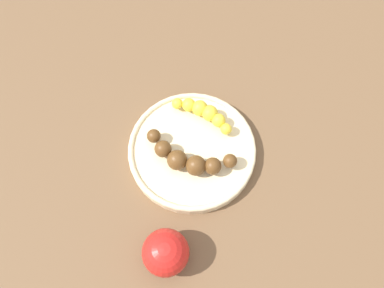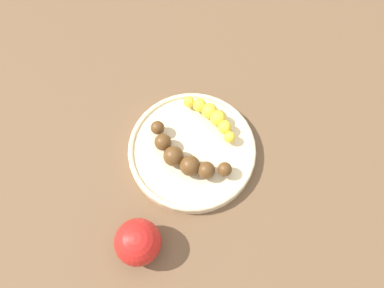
% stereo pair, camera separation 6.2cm
% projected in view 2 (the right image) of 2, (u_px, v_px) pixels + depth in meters
% --- Properties ---
extents(ground_plane, '(2.40, 2.40, 0.00)m').
position_uv_depth(ground_plane, '(192.00, 153.00, 0.66)').
color(ground_plane, brown).
extents(fruit_bowl, '(0.22, 0.22, 0.02)m').
position_uv_depth(fruit_bowl, '(192.00, 150.00, 0.65)').
color(fruit_bowl, beige).
rests_on(fruit_bowl, ground_plane).
extents(banana_overripe, '(0.10, 0.14, 0.03)m').
position_uv_depth(banana_overripe, '(184.00, 157.00, 0.61)').
color(banana_overripe, '#593819').
rests_on(banana_overripe, fruit_bowl).
extents(banana_yellow, '(0.08, 0.10, 0.03)m').
position_uv_depth(banana_yellow, '(212.00, 116.00, 0.65)').
color(banana_yellow, yellow).
rests_on(banana_yellow, fruit_bowl).
extents(apple_red, '(0.07, 0.07, 0.07)m').
position_uv_depth(apple_red, '(138.00, 242.00, 0.56)').
color(apple_red, red).
rests_on(apple_red, ground_plane).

